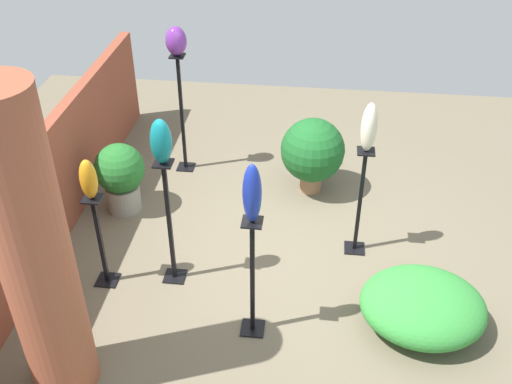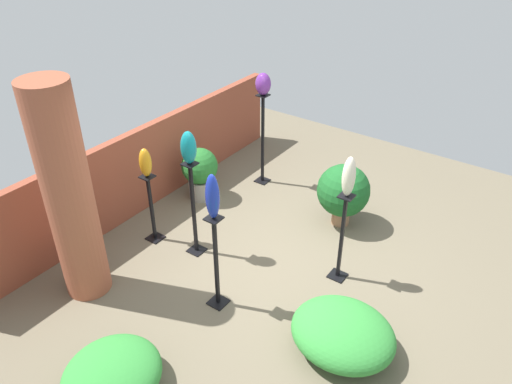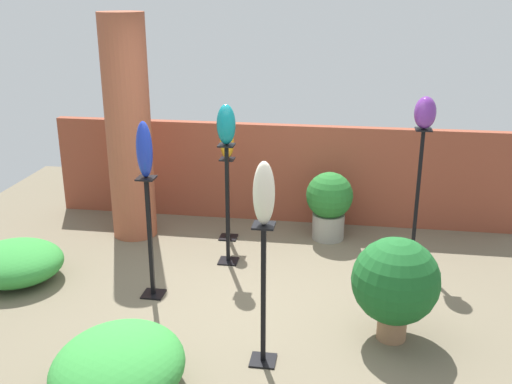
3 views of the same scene
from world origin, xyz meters
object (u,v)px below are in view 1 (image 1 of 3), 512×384
(pedestal_ivory, at_px, (359,207))
(art_vase_cobalt, at_px, (252,194))
(art_vase_amber, at_px, (89,179))
(art_vase_violet, at_px, (176,41))
(pedestal_cobalt, at_px, (253,283))
(pedestal_teal, at_px, (170,228))
(pedestal_violet, at_px, (182,119))
(art_vase_teal, at_px, (161,142))
(potted_plant_walkway_edge, at_px, (120,175))
(pedestal_amber, at_px, (101,245))
(brick_pillar, at_px, (35,256))
(art_vase_ivory, at_px, (369,127))
(potted_plant_front_right, at_px, (313,151))

(pedestal_ivory, distance_m, art_vase_cobalt, 1.72)
(art_vase_cobalt, distance_m, art_vase_amber, 1.52)
(art_vase_violet, bearing_deg, pedestal_cobalt, -155.68)
(art_vase_amber, bearing_deg, pedestal_teal, -78.81)
(pedestal_cobalt, distance_m, art_vase_amber, 1.62)
(pedestal_violet, height_order, art_vase_teal, art_vase_teal)
(art_vase_cobalt, bearing_deg, potted_plant_walkway_edge, 45.53)
(pedestal_violet, height_order, pedestal_ivory, pedestal_violet)
(pedestal_teal, xyz_separation_m, art_vase_violet, (1.92, 0.31, 1.01))
(pedestal_teal, xyz_separation_m, art_vase_teal, (-0.00, 0.00, 0.89))
(pedestal_amber, distance_m, potted_plant_walkway_edge, 1.15)
(art_vase_cobalt, bearing_deg, brick_pillar, 115.62)
(pedestal_cobalt, xyz_separation_m, pedestal_ivory, (1.18, -0.89, -0.01))
(pedestal_amber, height_order, art_vase_amber, art_vase_amber)
(pedestal_violet, relative_size, art_vase_ivory, 3.04)
(pedestal_ivory, relative_size, potted_plant_front_right, 1.30)
(pedestal_cobalt, bearing_deg, art_vase_amber, 72.99)
(art_vase_teal, distance_m, potted_plant_walkway_edge, 1.65)
(art_vase_ivory, height_order, potted_plant_front_right, art_vase_ivory)
(pedestal_teal, xyz_separation_m, potted_plant_front_right, (1.62, -1.22, -0.07))
(art_vase_teal, distance_m, art_vase_violet, 1.95)
(potted_plant_walkway_edge, height_order, potted_plant_front_right, potted_plant_front_right)
(art_vase_violet, distance_m, potted_plant_walkway_edge, 1.54)
(art_vase_cobalt, xyz_separation_m, art_vase_violet, (2.48, 1.12, 0.18))
(potted_plant_front_right, bearing_deg, art_vase_amber, 133.51)
(pedestal_ivory, distance_m, art_vase_teal, 2.05)
(brick_pillar, bearing_deg, art_vase_teal, -25.23)
(pedestal_amber, distance_m, art_vase_teal, 1.22)
(potted_plant_front_right, bearing_deg, pedestal_cobalt, 169.55)
(pedestal_amber, distance_m, art_vase_ivory, 2.62)
(art_vase_ivory, bearing_deg, pedestal_cobalt, 142.95)
(brick_pillar, relative_size, art_vase_ivory, 5.31)
(pedestal_amber, bearing_deg, art_vase_violet, -8.67)
(art_vase_ivory, bearing_deg, art_vase_teal, 109.89)
(brick_pillar, bearing_deg, pedestal_amber, 2.09)
(art_vase_cobalt, xyz_separation_m, potted_plant_walkway_edge, (1.58, 1.61, -0.98))
(art_vase_teal, bearing_deg, pedestal_teal, -75.96)
(pedestal_amber, xyz_separation_m, art_vase_amber, (0.00, -0.00, 0.71))
(art_vase_cobalt, height_order, potted_plant_walkway_edge, art_vase_cobalt)
(art_vase_ivory, bearing_deg, pedestal_teal, 109.89)
(pedestal_ivory, bearing_deg, art_vase_ivory, 0.00)
(pedestal_cobalt, relative_size, potted_plant_walkway_edge, 1.48)
(potted_plant_walkway_edge, bearing_deg, art_vase_teal, -142.03)
(art_vase_amber, bearing_deg, potted_plant_front_right, -46.49)
(pedestal_violet, bearing_deg, art_vase_teal, -170.89)
(art_vase_cobalt, bearing_deg, pedestal_ivory, -37.05)
(pedestal_amber, bearing_deg, art_vase_amber, -90.00)
(potted_plant_front_right, bearing_deg, pedestal_ivory, -154.17)
(art_vase_cobalt, height_order, potted_plant_front_right, art_vase_cobalt)
(pedestal_amber, xyz_separation_m, art_vase_ivory, (0.74, -2.32, 0.95))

